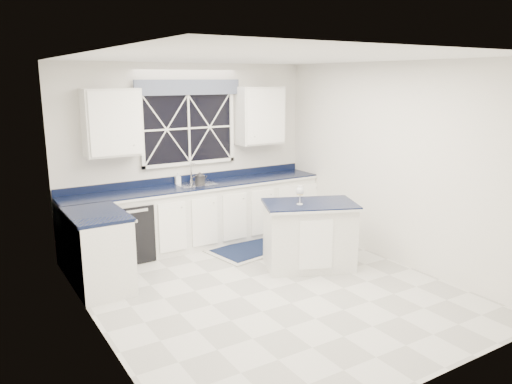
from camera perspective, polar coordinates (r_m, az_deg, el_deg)
ground at (r=6.11m, az=1.58°, el=-11.08°), size 4.50×4.50×0.00m
back_wall at (r=7.64m, az=-7.74°, el=4.27°), size 4.00×0.10×2.70m
base_cabinets at (r=7.29m, az=-8.38°, el=-3.43°), size 3.99×1.60×0.90m
countertop at (r=7.45m, az=-6.69°, el=0.71°), size 3.98×0.64×0.04m
dishwasher at (r=7.20m, az=-14.53°, el=-4.26°), size 0.60×0.58×0.82m
window at (r=7.54m, az=-7.70°, el=7.83°), size 1.65×0.09×1.26m
upper_cabinets at (r=7.43m, az=-7.32°, el=8.31°), size 3.10×0.34×0.90m
faucet at (r=7.59m, az=-7.35°, el=2.29°), size 0.05×0.20×0.30m
island at (r=6.69m, az=6.10°, el=-4.90°), size 1.38×1.13×0.89m
rug at (r=7.48m, az=-0.16°, el=-6.40°), size 1.45×1.02×0.02m
kettle at (r=7.51m, az=-6.44°, el=1.59°), size 0.24×0.18×0.17m
wine_glass at (r=6.43m, az=5.05°, el=0.04°), size 0.10×0.10×0.24m
soap_bottle at (r=7.54m, az=-8.94°, el=1.58°), size 0.08×0.08×0.17m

